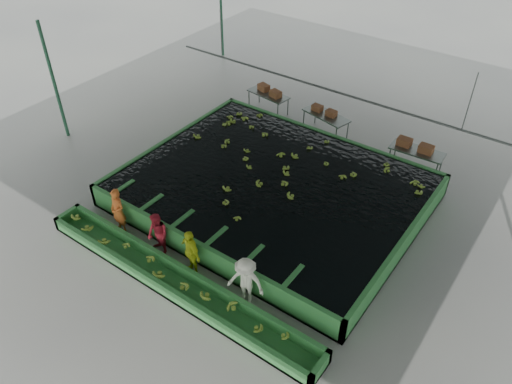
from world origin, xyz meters
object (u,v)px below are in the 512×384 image
Objects in this scene: worker_c at (191,252)px; box_stack_mid at (324,113)px; packing_table_mid at (325,124)px; worker_b at (158,235)px; worker_d at (246,282)px; worker_a at (118,211)px; flotation_tank at (272,190)px; box_stack_left at (269,93)px; box_stack_right at (414,149)px; packing_table_left at (268,102)px; sorting_trough at (175,281)px; packing_table_right at (415,160)px.

worker_c is 1.40× the size of box_stack_mid.
packing_table_mid is (-0.70, 9.40, -0.33)m from worker_c.
worker_d is at bearing 14.46° from worker_b.
worker_a is at bearing 164.22° from worker_d.
worker_d reaches higher than flotation_tank.
worker_b is 1.33× the size of box_stack_mid.
worker_a reaches higher than flotation_tank.
worker_c is 9.50m from box_stack_mid.
box_stack_left is 1.15× the size of box_stack_mid.
worker_c is 1.16× the size of box_stack_right.
worker_d is 9.20m from box_stack_right.
packing_table_left is 1.43× the size of box_stack_right.
flotation_tank is 1.00× the size of sorting_trough.
packing_table_mid is at bearing 175.58° from packing_table_right.
packing_table_mid is 1.81× the size of box_stack_mid.
box_stack_right is (7.17, -0.52, 0.48)m from packing_table_left.
flotation_tank reaches higher than sorting_trough.
sorting_trough is 10.32m from box_stack_mid.
packing_table_left is 7.33m from packing_table_right.
packing_table_right reaches higher than packing_table_left.
worker_d is at bearing -72.91° from box_stack_mid.
packing_table_mid reaches higher than flotation_tank.
packing_table_mid is at bearing 100.38° from worker_b.
packing_table_left is 0.95× the size of packing_table_mid.
sorting_trough is at bearing -70.17° from worker_c.
worker_c is at bearing -68.48° from box_stack_left.
flotation_tank is 5.01× the size of packing_table_left.
worker_c is 0.79× the size of packing_table_right.
worker_d is 9.80m from packing_table_mid.
worker_c is (3.18, 0.00, -0.02)m from worker_a.
flotation_tank is at bearing 99.49° from worker_d.
box_stack_left reaches higher than sorting_trough.
worker_d reaches higher than box_stack_right.
packing_table_left is (-0.67, 9.63, -0.38)m from worker_a.
packing_table_left is 1.72× the size of box_stack_mid.
packing_table_right is (3.43, 9.88, 0.21)m from sorting_trough.
box_stack_left reaches higher than flotation_tank.
flotation_tank is at bearing -124.35° from box_stack_right.
worker_d reaches higher than packing_table_mid.
packing_table_right is at bearing -5.09° from box_stack_mid.
worker_c reaches higher than packing_table_mid.
worker_a reaches higher than box_stack_left.
box_stack_left is (-0.64, 9.67, 0.08)m from worker_a.
packing_table_right is at bearing -15.90° from box_stack_right.
box_stack_mid is (-4.31, 0.38, 0.49)m from packing_table_right.
box_stack_mid is (-0.85, 9.46, 0.14)m from worker_c.
worker_d is 1.25× the size of box_stack_left.
worker_a is at bearing -126.18° from packing_table_right.
worker_c is (-0.03, -4.30, 0.36)m from flotation_tank.
box_stack_mid is at bearing 80.09° from worker_a.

